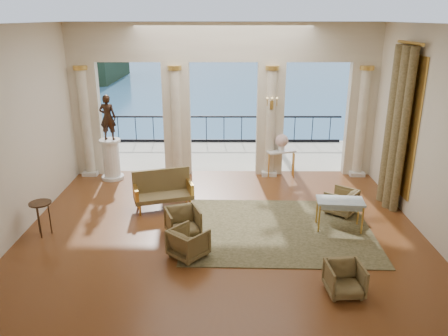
{
  "coord_description": "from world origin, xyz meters",
  "views": [
    {
      "loc": [
        0.06,
        -9.02,
        4.63
      ],
      "look_at": [
        0.03,
        0.6,
        1.28
      ],
      "focal_mm": 35.0,
      "sensor_mm": 36.0,
      "label": 1
    }
  ],
  "objects_px": {
    "armchair_a": "(183,221)",
    "pedestal": "(111,160)",
    "console_table": "(281,155)",
    "armchair_b": "(345,278)",
    "side_table": "(41,207)",
    "statue": "(108,117)",
    "armchair_d": "(188,241)",
    "settee": "(163,190)",
    "game_table": "(340,203)",
    "armchair_c": "(341,201)"
  },
  "relations": [
    {
      "from": "statue",
      "to": "pedestal",
      "type": "bearing_deg",
      "value": -129.83
    },
    {
      "from": "side_table",
      "to": "statue",
      "type": "bearing_deg",
      "value": 79.67
    },
    {
      "from": "side_table",
      "to": "armchair_d",
      "type": "bearing_deg",
      "value": -15.55
    },
    {
      "from": "settee",
      "to": "game_table",
      "type": "height_order",
      "value": "settee"
    },
    {
      "from": "console_table",
      "to": "armchair_b",
      "type": "bearing_deg",
      "value": -106.01
    },
    {
      "from": "armchair_b",
      "to": "armchair_c",
      "type": "xyz_separation_m",
      "value": [
        0.77,
        3.33,
        0.02
      ]
    },
    {
      "from": "pedestal",
      "to": "armchair_c",
      "type": "bearing_deg",
      "value": -21.38
    },
    {
      "from": "armchair_c",
      "to": "pedestal",
      "type": "xyz_separation_m",
      "value": [
        -6.26,
        2.45,
        0.24
      ]
    },
    {
      "from": "console_table",
      "to": "settee",
      "type": "bearing_deg",
      "value": -164.67
    },
    {
      "from": "armchair_d",
      "to": "settee",
      "type": "bearing_deg",
      "value": -29.65
    },
    {
      "from": "armchair_c",
      "to": "settee",
      "type": "relative_size",
      "value": 0.43
    },
    {
      "from": "side_table",
      "to": "armchair_a",
      "type": "bearing_deg",
      "value": -0.79
    },
    {
      "from": "game_table",
      "to": "console_table",
      "type": "xyz_separation_m",
      "value": [
        -0.92,
        3.51,
        0.03
      ]
    },
    {
      "from": "side_table",
      "to": "armchair_c",
      "type": "bearing_deg",
      "value": 9.47
    },
    {
      "from": "armchair_c",
      "to": "armchair_a",
      "type": "bearing_deg",
      "value": -34.25
    },
    {
      "from": "settee",
      "to": "armchair_a",
      "type": "bearing_deg",
      "value": -84.41
    },
    {
      "from": "game_table",
      "to": "settee",
      "type": "bearing_deg",
      "value": 169.56
    },
    {
      "from": "armchair_a",
      "to": "pedestal",
      "type": "height_order",
      "value": "pedestal"
    },
    {
      "from": "settee",
      "to": "console_table",
      "type": "distance_m",
      "value": 4.01
    },
    {
      "from": "armchair_d",
      "to": "side_table",
      "type": "distance_m",
      "value": 3.46
    },
    {
      "from": "armchair_a",
      "to": "game_table",
      "type": "height_order",
      "value": "same"
    },
    {
      "from": "armchair_b",
      "to": "pedestal",
      "type": "relative_size",
      "value": 0.52
    },
    {
      "from": "armchair_b",
      "to": "console_table",
      "type": "bearing_deg",
      "value": 89.27
    },
    {
      "from": "armchair_a",
      "to": "settee",
      "type": "bearing_deg",
      "value": 92.5
    },
    {
      "from": "armchair_a",
      "to": "pedestal",
      "type": "distance_m",
      "value": 4.41
    },
    {
      "from": "game_table",
      "to": "side_table",
      "type": "relative_size",
      "value": 1.39
    },
    {
      "from": "armchair_d",
      "to": "pedestal",
      "type": "height_order",
      "value": "pedestal"
    },
    {
      "from": "armchair_a",
      "to": "side_table",
      "type": "bearing_deg",
      "value": 158.95
    },
    {
      "from": "game_table",
      "to": "statue",
      "type": "xyz_separation_m",
      "value": [
        -6.0,
        3.28,
        1.24
      ]
    },
    {
      "from": "pedestal",
      "to": "armchair_a",
      "type": "bearing_deg",
      "value": -55.93
    },
    {
      "from": "armchair_a",
      "to": "statue",
      "type": "xyz_separation_m",
      "value": [
        -2.47,
        3.65,
        1.52
      ]
    },
    {
      "from": "armchair_b",
      "to": "settee",
      "type": "xyz_separation_m",
      "value": [
        -3.68,
        3.69,
        0.16
      ]
    },
    {
      "from": "game_table",
      "to": "statue",
      "type": "distance_m",
      "value": 6.95
    },
    {
      "from": "armchair_a",
      "to": "settee",
      "type": "relative_size",
      "value": 0.45
    },
    {
      "from": "console_table",
      "to": "armchair_d",
      "type": "bearing_deg",
      "value": -136.95
    },
    {
      "from": "armchair_d",
      "to": "pedestal",
      "type": "distance_m",
      "value": 5.26
    },
    {
      "from": "armchair_a",
      "to": "side_table",
      "type": "xyz_separation_m",
      "value": [
        -3.12,
        0.04,
        0.32
      ]
    },
    {
      "from": "game_table",
      "to": "armchair_b",
      "type": "bearing_deg",
      "value": -96.1
    },
    {
      "from": "game_table",
      "to": "pedestal",
      "type": "relative_size",
      "value": 0.89
    },
    {
      "from": "pedestal",
      "to": "side_table",
      "type": "relative_size",
      "value": 1.56
    },
    {
      "from": "settee",
      "to": "armchair_b",
      "type": "bearing_deg",
      "value": -62.26
    },
    {
      "from": "armchair_b",
      "to": "armchair_d",
      "type": "bearing_deg",
      "value": 151.55
    },
    {
      "from": "armchair_b",
      "to": "armchair_d",
      "type": "xyz_separation_m",
      "value": [
        -2.83,
        1.25,
        0.02
      ]
    },
    {
      "from": "game_table",
      "to": "side_table",
      "type": "distance_m",
      "value": 6.67
    },
    {
      "from": "armchair_c",
      "to": "console_table",
      "type": "xyz_separation_m",
      "value": [
        -1.17,
        2.67,
        0.33
      ]
    },
    {
      "from": "armchair_d",
      "to": "settee",
      "type": "distance_m",
      "value": 2.59
    },
    {
      "from": "armchair_d",
      "to": "console_table",
      "type": "relative_size",
      "value": 0.74
    },
    {
      "from": "armchair_d",
      "to": "pedestal",
      "type": "relative_size",
      "value": 0.56
    },
    {
      "from": "armchair_b",
      "to": "statue",
      "type": "xyz_separation_m",
      "value": [
        -5.49,
        5.78,
        1.56
      ]
    },
    {
      "from": "statue",
      "to": "armchair_d",
      "type": "bearing_deg",
      "value": 125.6
    }
  ]
}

